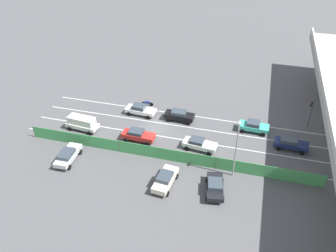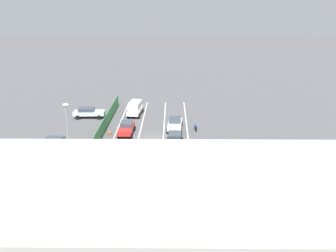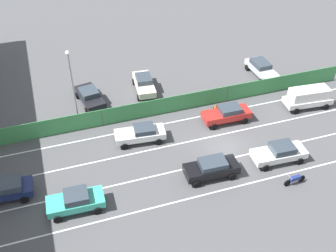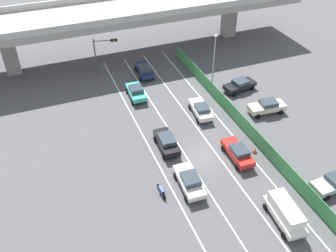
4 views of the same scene
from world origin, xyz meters
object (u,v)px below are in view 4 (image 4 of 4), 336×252
(car_taxi_teal, at_px, (136,92))
(car_hatchback_white, at_px, (190,181))
(car_van_white, at_px, (285,212))
(parked_wagon_silver, at_px, (336,182))
(parked_sedan_dark, at_px, (240,85))
(parked_sedan_cream, at_px, (267,106))
(traffic_light, at_px, (103,50))
(car_sedan_red, at_px, (238,152))
(car_sedan_navy, at_px, (144,70))
(motorcycle, at_px, (161,191))
(street_lamp, at_px, (214,58))
(traffic_cone, at_px, (255,150))
(car_sedan_white, at_px, (201,109))
(car_sedan_black, at_px, (167,142))

(car_taxi_teal, bearing_deg, car_hatchback_white, -90.09)
(car_van_white, height_order, parked_wagon_silver, car_van_white)
(parked_sedan_dark, bearing_deg, parked_sedan_cream, -85.61)
(car_van_white, bearing_deg, traffic_light, 105.03)
(car_taxi_teal, bearing_deg, car_van_white, -75.73)
(car_taxi_teal, relative_size, car_van_white, 0.89)
(car_sedan_red, distance_m, parked_wagon_silver, 9.73)
(car_hatchback_white, relative_size, parked_sedan_dark, 1.01)
(car_van_white, bearing_deg, car_hatchback_white, 132.19)
(car_sedan_navy, xyz_separation_m, car_hatchback_white, (-2.86, -22.15, -0.01))
(motorcycle, bearing_deg, street_lamp, 49.36)
(parked_sedan_cream, bearing_deg, car_sedan_red, -141.60)
(car_hatchback_white, distance_m, parked_wagon_silver, 14.03)
(car_van_white, xyz_separation_m, motorcycle, (-8.93, 6.92, -0.74))
(car_hatchback_white, bearing_deg, car_van_white, -47.81)
(car_taxi_teal, distance_m, traffic_cone, 17.41)
(parked_sedan_cream, bearing_deg, street_lamp, 117.05)
(traffic_cone, bearing_deg, car_hatchback_white, -166.87)
(car_hatchback_white, bearing_deg, street_lamp, 56.45)
(parked_sedan_dark, bearing_deg, car_hatchback_white, -134.74)
(car_sedan_white, xyz_separation_m, street_lamp, (4.01, 4.96, 3.84))
(car_sedan_red, bearing_deg, car_van_white, -92.23)
(car_sedan_black, relative_size, motorcycle, 2.29)
(parked_sedan_cream, bearing_deg, car_sedan_white, 162.23)
(car_sedan_red, relative_size, car_sedan_white, 1.00)
(car_sedan_black, distance_m, car_hatchback_white, 6.19)
(parked_wagon_silver, bearing_deg, motorcycle, 160.89)
(car_taxi_teal, relative_size, car_sedan_white, 0.93)
(car_sedan_black, relative_size, car_sedan_white, 0.97)
(car_taxi_teal, height_order, street_lamp, street_lamp)
(car_sedan_navy, bearing_deg, car_hatchback_white, -97.37)
(car_taxi_teal, height_order, traffic_cone, car_taxi_teal)
(traffic_light, bearing_deg, parked_sedan_cream, -45.48)
(parked_wagon_silver, distance_m, street_lamp, 21.20)
(traffic_cone, bearing_deg, car_sedan_black, 154.20)
(car_sedan_red, distance_m, motorcycle, 9.43)
(car_van_white, distance_m, parked_sedan_dark, 21.75)
(car_sedan_navy, distance_m, car_sedan_white, 12.19)
(car_taxi_teal, bearing_deg, parked_sedan_cream, -33.36)
(parked_sedan_dark, bearing_deg, street_lamp, 153.46)
(car_sedan_black, bearing_deg, car_hatchback_white, -90.55)
(parked_sedan_dark, relative_size, traffic_light, 0.85)
(car_sedan_black, bearing_deg, street_lamp, 42.19)
(car_sedan_navy, xyz_separation_m, car_van_white, (3.23, -28.87, 0.29))
(car_sedan_white, distance_m, car_van_white, 17.15)
(parked_sedan_cream, height_order, traffic_light, traffic_light)
(car_taxi_teal, relative_size, traffic_light, 0.78)
(street_lamp, xyz_separation_m, traffic_cone, (-1.52, -13.36, -4.40))
(motorcycle, height_order, parked_sedan_dark, parked_sedan_dark)
(car_sedan_white, bearing_deg, car_sedan_navy, 105.85)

